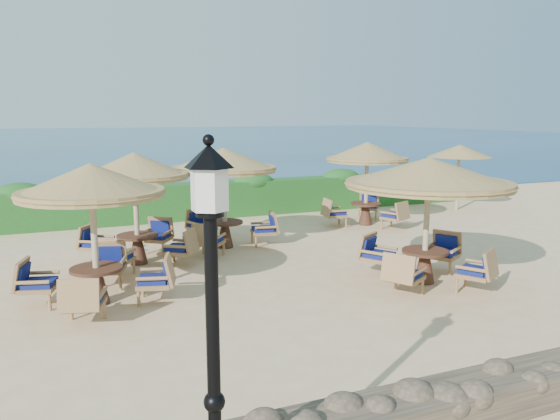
{
  "coord_description": "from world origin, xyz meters",
  "views": [
    {
      "loc": [
        -5.87,
        -10.84,
        3.54
      ],
      "look_at": [
        -1.1,
        0.82,
        1.3
      ],
      "focal_mm": 35.0,
      "sensor_mm": 36.0,
      "label": 1
    }
  ],
  "objects_px": {
    "cafe_set_1": "(428,191)",
    "lamp_post": "(213,362)",
    "extra_parasol": "(460,151)",
    "cafe_set_4": "(367,167)",
    "cafe_set_2": "(135,192)",
    "cafe_set_3": "(224,176)",
    "cafe_set_0": "(93,210)"
  },
  "relations": [
    {
      "from": "cafe_set_4",
      "to": "lamp_post",
      "type": "bearing_deg",
      "value": -126.37
    },
    {
      "from": "cafe_set_3",
      "to": "cafe_set_1",
      "type": "bearing_deg",
      "value": -56.66
    },
    {
      "from": "cafe_set_0",
      "to": "cafe_set_3",
      "type": "height_order",
      "value": "same"
    },
    {
      "from": "lamp_post",
      "to": "cafe_set_3",
      "type": "relative_size",
      "value": 1.17
    },
    {
      "from": "cafe_set_1",
      "to": "cafe_set_4",
      "type": "distance_m",
      "value": 6.1
    },
    {
      "from": "cafe_set_4",
      "to": "cafe_set_1",
      "type": "bearing_deg",
      "value": -109.42
    },
    {
      "from": "cafe_set_0",
      "to": "cafe_set_3",
      "type": "distance_m",
      "value": 4.82
    },
    {
      "from": "cafe_set_1",
      "to": "cafe_set_4",
      "type": "bearing_deg",
      "value": 70.58
    },
    {
      "from": "cafe_set_4",
      "to": "extra_parasol",
      "type": "bearing_deg",
      "value": 13.93
    },
    {
      "from": "cafe_set_2",
      "to": "cafe_set_4",
      "type": "relative_size",
      "value": 0.98
    },
    {
      "from": "cafe_set_1",
      "to": "cafe_set_4",
      "type": "relative_size",
      "value": 1.25
    },
    {
      "from": "extra_parasol",
      "to": "cafe_set_1",
      "type": "relative_size",
      "value": 0.7
    },
    {
      "from": "cafe_set_4",
      "to": "cafe_set_2",
      "type": "bearing_deg",
      "value": -165.19
    },
    {
      "from": "extra_parasol",
      "to": "cafe_set_2",
      "type": "relative_size",
      "value": 0.89
    },
    {
      "from": "lamp_post",
      "to": "cafe_set_0",
      "type": "height_order",
      "value": "lamp_post"
    },
    {
      "from": "lamp_post",
      "to": "cafe_set_2",
      "type": "bearing_deg",
      "value": 86.33
    },
    {
      "from": "lamp_post",
      "to": "cafe_set_0",
      "type": "distance_m",
      "value": 6.37
    },
    {
      "from": "cafe_set_3",
      "to": "cafe_set_2",
      "type": "bearing_deg",
      "value": -161.79
    },
    {
      "from": "cafe_set_1",
      "to": "cafe_set_2",
      "type": "xyz_separation_m",
      "value": [
        -5.4,
        3.79,
        -0.22
      ]
    },
    {
      "from": "lamp_post",
      "to": "cafe_set_4",
      "type": "distance_m",
      "value": 13.49
    },
    {
      "from": "cafe_set_1",
      "to": "lamp_post",
      "type": "bearing_deg",
      "value": -139.47
    },
    {
      "from": "lamp_post",
      "to": "extra_parasol",
      "type": "xyz_separation_m",
      "value": [
        12.6,
        12.0,
        0.62
      ]
    },
    {
      "from": "cafe_set_2",
      "to": "cafe_set_4",
      "type": "bearing_deg",
      "value": 14.81
    },
    {
      "from": "extra_parasol",
      "to": "cafe_set_2",
      "type": "distance_m",
      "value": 12.43
    },
    {
      "from": "cafe_set_0",
      "to": "cafe_set_3",
      "type": "xyz_separation_m",
      "value": [
        3.48,
        3.34,
        0.12
      ]
    },
    {
      "from": "cafe_set_2",
      "to": "extra_parasol",
      "type": "bearing_deg",
      "value": 14.48
    },
    {
      "from": "cafe_set_3",
      "to": "cafe_set_4",
      "type": "distance_m",
      "value": 5.18
    },
    {
      "from": "cafe_set_2",
      "to": "cafe_set_3",
      "type": "height_order",
      "value": "same"
    },
    {
      "from": "extra_parasol",
      "to": "cafe_set_3",
      "type": "bearing_deg",
      "value": -166.47
    },
    {
      "from": "cafe_set_1",
      "to": "cafe_set_2",
      "type": "height_order",
      "value": "same"
    },
    {
      "from": "cafe_set_0",
      "to": "cafe_set_4",
      "type": "relative_size",
      "value": 1.05
    },
    {
      "from": "extra_parasol",
      "to": "cafe_set_4",
      "type": "xyz_separation_m",
      "value": [
        -4.6,
        -1.14,
        -0.31
      ]
    }
  ]
}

